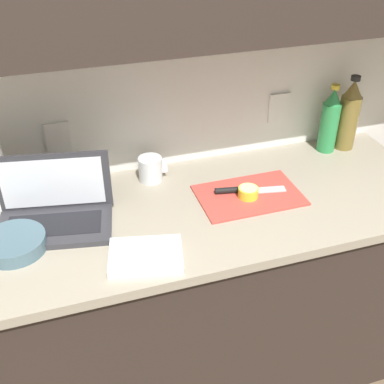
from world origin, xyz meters
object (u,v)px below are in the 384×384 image
measuring_cup (151,169)px  cutting_board (249,195)px  knife (238,190)px  bottle_oil_tall (349,116)px  lemon_half_cut (248,192)px  bowl_white (14,243)px  bottle_green_soda (330,121)px  laptop (54,209)px

measuring_cup → cutting_board: bearing=-35.0°
knife → bottle_oil_tall: bearing=30.3°
lemon_half_cut → bowl_white: same height
knife → bottle_green_soda: size_ratio=0.91×
lemon_half_cut → measuring_cup: size_ratio=0.66×
bottle_green_soda → measuring_cup: size_ratio=2.62×
bottle_oil_tall → bowl_white: size_ratio=1.61×
knife → laptop: bearing=-171.9°
cutting_board → knife: 0.04m
bottle_oil_tall → bottle_green_soda: bearing=180.0°
laptop → lemon_half_cut: laptop is taller
bottle_green_soda → bottle_oil_tall: (0.09, 0.00, 0.01)m
measuring_cup → laptop: bearing=-156.0°
measuring_cup → bowl_white: (-0.49, -0.27, -0.02)m
bottle_oil_tall → measuring_cup: bearing=-179.5°
cutting_board → bottle_green_soda: bottle_green_soda is taller
bottle_oil_tall → cutting_board: bearing=-157.0°
lemon_half_cut → bottle_oil_tall: (0.54, 0.24, 0.12)m
cutting_board → bottle_oil_tall: bearing=23.0°
laptop → bottle_green_soda: bearing=19.1°
lemon_half_cut → bottle_oil_tall: 0.60m
bottle_green_soda → bottle_oil_tall: bottle_oil_tall is taller
bottle_oil_tall → measuring_cup: (-0.84, -0.01, -0.10)m
cutting_board → knife: knife is taller
bottle_green_soda → bottle_oil_tall: bearing=0.0°
laptop → lemon_half_cut: bearing=4.7°
laptop → bottle_oil_tall: 1.22m
knife → bowl_white: bowl_white is taller
bottle_green_soda → bowl_white: (-1.25, -0.27, -0.11)m
knife → measuring_cup: (-0.28, 0.19, 0.03)m
lemon_half_cut → measuring_cup: 0.38m
laptop → knife: size_ratio=1.56×
lemon_half_cut → bowl_white: 0.79m
cutting_board → measuring_cup: 0.38m
cutting_board → bottle_oil_tall: 0.59m
cutting_board → measuring_cup: size_ratio=3.38×
bottle_oil_tall → measuring_cup: bottle_oil_tall is taller
laptop → knife: (0.64, -0.03, -0.04)m
knife → bottle_green_soda: bottle_green_soda is taller
lemon_half_cut → bottle_oil_tall: size_ratio=0.23×
bottle_green_soda → bowl_white: bottle_green_soda is taller
knife → lemon_half_cut: lemon_half_cut is taller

